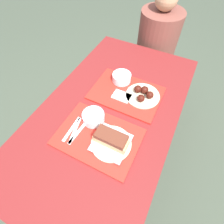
# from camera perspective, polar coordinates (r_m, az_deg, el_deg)

# --- Properties ---
(ground_plane) EXTENTS (12.00, 12.00, 0.00)m
(ground_plane) POSITION_cam_1_polar(r_m,az_deg,el_deg) (1.76, -0.57, -14.63)
(ground_plane) COLOR #424C3D
(picnic_table) EXTENTS (0.80, 1.44, 0.78)m
(picnic_table) POSITION_cam_1_polar(r_m,az_deg,el_deg) (1.17, -0.83, -2.49)
(picnic_table) COLOR maroon
(picnic_table) RESTS_ON ground_plane
(picnic_bench_far) EXTENTS (0.76, 0.28, 0.45)m
(picnic_bench_far) POSITION_cam_1_polar(r_m,az_deg,el_deg) (1.99, 12.09, 13.26)
(picnic_bench_far) COLOR maroon
(picnic_bench_far) RESTS_ON ground_plane
(tray_near) EXTENTS (0.45, 0.32, 0.01)m
(tray_near) POSITION_cam_1_polar(r_m,az_deg,el_deg) (0.97, -4.53, -8.08)
(tray_near) COLOR red
(tray_near) RESTS_ON picnic_table
(tray_far) EXTENTS (0.45, 0.32, 0.01)m
(tray_far) POSITION_cam_1_polar(r_m,az_deg,el_deg) (1.16, 4.67, 6.19)
(tray_far) COLOR red
(tray_far) RESTS_ON picnic_table
(bowl_coleslaw_near) EXTENTS (0.13, 0.13, 0.05)m
(bowl_coleslaw_near) POSITION_cam_1_polar(r_m,az_deg,el_deg) (1.00, -6.10, -1.54)
(bowl_coleslaw_near) COLOR silver
(bowl_coleslaw_near) RESTS_ON tray_near
(brisket_sandwich_plate) EXTENTS (0.21, 0.21, 0.09)m
(brisket_sandwich_plate) POSITION_cam_1_polar(r_m,az_deg,el_deg) (0.91, -0.26, -9.31)
(brisket_sandwich_plate) COLOR beige
(brisket_sandwich_plate) RESTS_ON tray_near
(plastic_fork_near) EXTENTS (0.05, 0.17, 0.00)m
(plastic_fork_near) POSITION_cam_1_polar(r_m,az_deg,el_deg) (1.00, -12.01, -5.91)
(plastic_fork_near) COLOR white
(plastic_fork_near) RESTS_ON tray_near
(plastic_knife_near) EXTENTS (0.03, 0.17, 0.00)m
(plastic_knife_near) POSITION_cam_1_polar(r_m,az_deg,el_deg) (0.99, -10.97, -6.43)
(plastic_knife_near) COLOR white
(plastic_knife_near) RESTS_ON tray_near
(plastic_spoon_near) EXTENTS (0.02, 0.17, 0.00)m
(plastic_spoon_near) POSITION_cam_1_polar(r_m,az_deg,el_deg) (1.01, -13.04, -5.40)
(plastic_spoon_near) COLOR white
(plastic_spoon_near) RESTS_ON tray_near
(bowl_coleslaw_far) EXTENTS (0.13, 0.13, 0.05)m
(bowl_coleslaw_far) POSITION_cam_1_polar(r_m,az_deg,el_deg) (1.21, 3.18, 11.26)
(bowl_coleslaw_far) COLOR silver
(bowl_coleslaw_far) RESTS_ON tray_far
(wings_plate_far) EXTENTS (0.22, 0.22, 0.06)m
(wings_plate_far) POSITION_cam_1_polar(r_m,az_deg,el_deg) (1.13, 10.07, 5.80)
(wings_plate_far) COLOR beige
(wings_plate_far) RESTS_ON tray_far
(napkin_far) EXTENTS (0.11, 0.08, 0.01)m
(napkin_far) POSITION_cam_1_polar(r_m,az_deg,el_deg) (1.13, 3.16, 5.19)
(napkin_far) COLOR white
(napkin_far) RESTS_ON tray_far
(person_seated_across) EXTENTS (0.36, 0.36, 0.71)m
(person_seated_across) POSITION_cam_1_polar(r_m,az_deg,el_deg) (1.78, 14.64, 22.12)
(person_seated_across) COLOR brown
(person_seated_across) RESTS_ON picnic_bench_far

